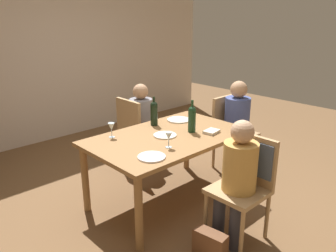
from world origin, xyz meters
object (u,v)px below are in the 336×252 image
object	(u,v)px
person_woman_host	(239,120)
dinner_plate_guest_right	(165,135)
person_man_guest	(238,173)
dining_table	(168,143)
dinner_plate_guest_left	(152,157)
chair_near	(247,173)
chair_far_right	(136,128)
wine_glass_near_left	(111,127)
dinner_plate_host	(179,120)
wine_bottle_dark_red	(192,118)
person_man_bearded	(143,119)
chair_right_end	(231,127)
handbag	(210,244)
wine_bottle_tall_green	(154,113)
wine_glass_centre	(169,136)

from	to	relation	value
person_woman_host	dinner_plate_guest_right	xyz separation A→B (m)	(-1.21, 0.04, 0.09)
person_man_guest	dinner_plate_guest_right	size ratio (longest dim) A/B	4.73
dining_table	dinner_plate_guest_left	distance (m)	0.58
chair_near	person_woman_host	world-z (taller)	person_woman_host
chair_far_right	wine_glass_near_left	size ratio (longest dim) A/B	6.17
person_woman_host	dinner_plate_host	size ratio (longest dim) A/B	4.29
dinner_plate_guest_right	wine_bottle_dark_red	bearing A→B (deg)	-19.46
person_man_guest	person_man_bearded	bearing A→B (deg)	-13.23
person_man_guest	chair_far_right	bearing A→B (deg)	-9.69
chair_right_end	chair_far_right	bearing A→B (deg)	-40.94
person_man_guest	person_woman_host	bearing A→B (deg)	-54.87
dining_table	person_man_bearded	size ratio (longest dim) A/B	1.47
person_man_guest	handbag	world-z (taller)	person_man_guest
wine_bottle_dark_red	wine_bottle_tall_green	bearing A→B (deg)	106.93
person_man_bearded	wine_bottle_dark_red	world-z (taller)	person_man_bearded
dining_table	person_woman_host	size ratio (longest dim) A/B	1.40
chair_far_right	handbag	bearing A→B (deg)	-19.61
wine_bottle_dark_red	chair_near	bearing A→B (deg)	-99.40
chair_right_end	person_man_bearded	bearing A→B (deg)	-44.72
person_woman_host	wine_bottle_tall_green	xyz separation A→B (m)	(-1.06, 0.37, 0.22)
person_man_bearded	wine_bottle_dark_red	distance (m)	1.00
dinner_plate_guest_left	dining_table	bearing A→B (deg)	32.43
chair_far_right	dinner_plate_guest_left	world-z (taller)	chair_far_right
dinner_plate_host	dinner_plate_guest_right	distance (m)	0.54
chair_right_end	dinner_plate_host	xyz separation A→B (m)	(-0.74, 0.20, 0.21)
chair_near	handbag	xyz separation A→B (m)	(-0.47, 0.00, -0.48)
chair_right_end	dinner_plate_host	world-z (taller)	chair_right_end
dinner_plate_host	wine_bottle_dark_red	bearing A→B (deg)	-116.15
dinner_plate_guest_left	wine_glass_centre	bearing A→B (deg)	14.65
dining_table	dinner_plate_host	world-z (taller)	dinner_plate_host
chair_right_end	wine_glass_centre	world-z (taller)	chair_right_end
person_woman_host	dining_table	bearing A→B (deg)	-1.26
chair_near	dinner_plate_host	distance (m)	1.21
person_man_bearded	wine_glass_centre	xyz separation A→B (m)	(-0.60, -1.11, 0.21)
chair_far_right	dinner_plate_guest_right	bearing A→B (deg)	-19.42
chair_near	person_man_guest	bearing A→B (deg)	90.00
dining_table	wine_bottle_dark_red	xyz separation A→B (m)	(0.25, -0.09, 0.23)
person_man_bearded	chair_far_right	bearing A→B (deg)	-90.00
person_man_bearded	wine_glass_centre	size ratio (longest dim) A/B	7.32
dinner_plate_host	handbag	xyz separation A→B (m)	(-0.79, -1.16, -0.64)
wine_bottle_tall_green	dinner_plate_guest_left	bearing A→B (deg)	-132.62
chair_far_right	chair_near	bearing A→B (deg)	-4.87
chair_far_right	dinner_plate_host	bearing A→B (deg)	15.63
dining_table	chair_near	distance (m)	0.88
dining_table	dinner_plate_host	size ratio (longest dim) A/B	6.01
wine_bottle_tall_green	person_man_bearded	bearing A→B (deg)	63.22
dining_table	person_man_guest	xyz separation A→B (m)	(-0.03, -0.87, -0.01)
chair_right_end	dinner_plate_host	size ratio (longest dim) A/B	3.46
wine_bottle_tall_green	dinner_plate_guest_left	xyz separation A→B (m)	(-0.60, -0.66, -0.14)
person_man_bearded	wine_glass_centre	distance (m)	1.28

